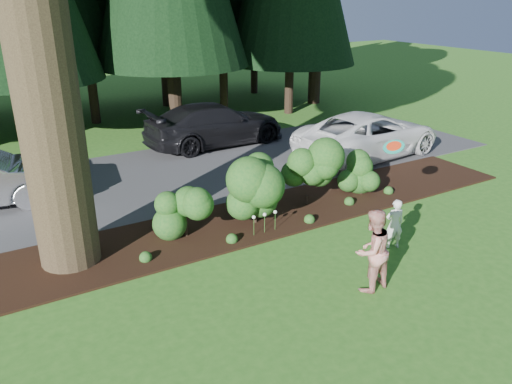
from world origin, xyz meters
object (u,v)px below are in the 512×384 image
at_px(child, 394,224).
at_px(car_dark_suv, 215,124).
at_px(adult, 372,251).
at_px(car_white_suv, 369,134).
at_px(frisbee, 394,147).

bearing_deg(child, car_dark_suv, -73.84).
xyz_separation_m(child, adult, (-1.65, -1.02, 0.25)).
distance_m(child, adult, 1.95).
distance_m(car_dark_suv, adult, 10.63).
distance_m(car_white_suv, adult, 8.72).
bearing_deg(car_white_suv, car_dark_suv, 39.22).
relative_size(car_white_suv, child, 4.71).
distance_m(car_white_suv, child, 6.89).
height_order(adult, frisbee, frisbee).
xyz_separation_m(car_white_suv, frisbee, (-4.06, -5.07, 1.48)).
bearing_deg(child, car_white_suv, -110.34).
bearing_deg(child, adult, 48.91).
height_order(car_white_suv, adult, adult).
relative_size(car_dark_suv, child, 4.58).
bearing_deg(frisbee, car_dark_suv, 89.74).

